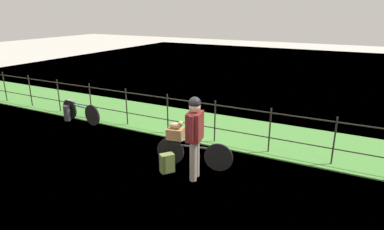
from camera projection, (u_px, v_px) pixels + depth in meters
name	position (u px, v px, depth m)	size (l,w,h in m)	color
ground_plane	(139.00, 174.00, 6.77)	(60.00, 60.00, 0.00)	#B2ADA3
grass_strip	(205.00, 127.00, 9.44)	(27.00, 2.40, 0.03)	#478438
harbor_water	(266.00, 85.00, 14.75)	(30.00, 30.00, 0.00)	#426684
iron_fence	(190.00, 115.00, 8.49)	(18.04, 0.04, 1.10)	#28231E
bicycle_main	(193.00, 153.00, 6.96)	(1.65, 0.36, 0.61)	black
wooden_crate	(175.00, 134.00, 6.95)	(0.34, 0.27, 0.23)	olive
terrier_dog	(176.00, 125.00, 6.88)	(0.32, 0.19, 0.18)	tan
cyclist_person	(195.00, 131.00, 6.29)	(0.33, 0.53, 1.68)	gray
backpack_on_paving	(167.00, 163.00, 6.79)	(0.28, 0.18, 0.40)	olive
mooring_bollard	(67.00, 113.00, 9.95)	(0.20, 0.20, 0.47)	#38383D
bicycle_parked	(80.00, 111.00, 9.81)	(1.68, 0.30, 0.61)	black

